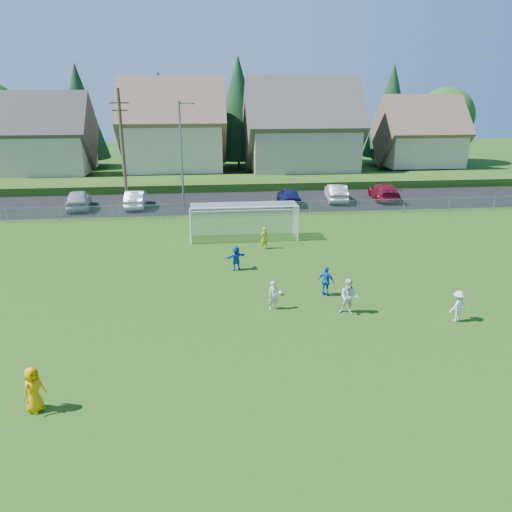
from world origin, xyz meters
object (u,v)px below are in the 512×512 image
(referee, at_px, (34,390))
(car_g, at_px, (384,192))
(player_white_b, at_px, (349,297))
(goalkeeper, at_px, (264,238))
(soccer_goal, at_px, (244,216))
(car_f, at_px, (336,193))
(soccer_ball, at_px, (280,293))
(player_blue_b, at_px, (236,258))
(car_b, at_px, (136,199))
(player_blue_a, at_px, (326,281))
(car_a, at_px, (78,199))
(player_white_c, at_px, (458,306))
(car_e, at_px, (289,196))
(player_white_a, at_px, (273,295))

(referee, bearing_deg, car_g, -6.47)
(player_white_b, distance_m, goalkeeper, 10.60)
(referee, distance_m, soccer_goal, 20.72)
(car_f, height_order, soccer_goal, soccer_goal)
(goalkeeper, bearing_deg, soccer_ball, 67.01)
(player_white_b, distance_m, player_blue_b, 8.08)
(car_b, bearing_deg, player_blue_a, 118.26)
(soccer_ball, distance_m, player_blue_a, 2.41)
(player_white_b, bearing_deg, car_a, 149.61)
(referee, height_order, car_f, referee)
(player_white_c, height_order, car_e, car_e)
(player_blue_b, distance_m, car_g, 22.98)
(player_white_c, bearing_deg, car_a, -72.62)
(referee, bearing_deg, car_e, 5.83)
(car_g, bearing_deg, car_f, 7.66)
(referee, relative_size, car_f, 0.33)
(player_white_a, height_order, car_b, car_b)
(player_blue_b, bearing_deg, car_f, -144.91)
(player_blue_b, bearing_deg, car_e, -133.30)
(player_white_c, bearing_deg, car_f, -117.03)
(player_white_c, height_order, goalkeeper, goalkeeper)
(player_white_a, bearing_deg, player_white_b, -24.76)
(player_blue_b, distance_m, car_a, 20.84)
(soccer_ball, relative_size, car_g, 0.04)
(player_white_b, distance_m, car_f, 24.35)
(goalkeeper, bearing_deg, player_white_b, 82.62)
(player_blue_b, height_order, car_b, car_b)
(goalkeeper, bearing_deg, referee, 37.41)
(car_b, bearing_deg, referee, 88.81)
(player_blue_a, height_order, car_g, player_blue_a)
(car_e, xyz_separation_m, car_f, (4.56, 0.73, 0.05))
(car_g, bearing_deg, goalkeeper, 52.32)
(player_white_a, bearing_deg, car_b, 101.71)
(player_blue_b, bearing_deg, car_b, -88.77)
(car_e, bearing_deg, player_blue_b, 70.35)
(goalkeeper, height_order, car_b, car_b)
(player_blue_b, bearing_deg, car_g, -154.62)
(car_e, bearing_deg, referee, 65.35)
(player_blue_b, bearing_deg, referee, 35.73)
(player_white_a, distance_m, soccer_goal, 11.94)
(soccer_ball, bearing_deg, car_a, 125.39)
(player_white_b, relative_size, car_e, 0.40)
(goalkeeper, xyz_separation_m, car_e, (3.79, 12.72, 0.01))
(soccer_ball, bearing_deg, player_white_a, -109.64)
(player_blue_b, xyz_separation_m, car_b, (-7.70, 16.62, 0.02))
(player_white_b, height_order, car_f, player_white_b)
(soccer_goal, bearing_deg, car_f, 49.04)
(player_blue_a, height_order, car_f, car_f)
(player_white_c, relative_size, car_b, 0.32)
(player_blue_a, bearing_deg, goalkeeper, -34.50)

